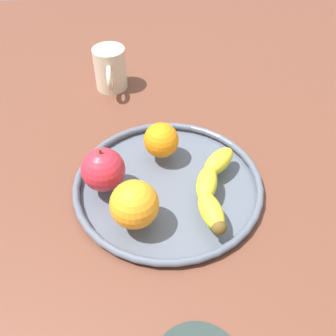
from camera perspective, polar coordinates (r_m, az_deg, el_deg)
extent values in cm
cube|color=brown|center=(68.64, 0.00, -4.01)|extent=(164.67, 164.67, 4.00)
cylinder|color=#515866|center=(66.92, 0.00, -2.72)|extent=(30.50, 30.50, 0.60)
torus|color=#515866|center=(66.26, 0.00, -2.20)|extent=(31.77, 31.77, 1.20)
ellipsoid|color=yellow|center=(67.24, 7.33, 0.96)|extent=(7.57, 7.47, 3.32)
ellipsoid|color=yellow|center=(63.44, 5.61, -2.23)|extent=(7.96, 5.24, 3.32)
ellipsoid|color=yellow|center=(59.83, 6.22, -6.17)|extent=(7.83, 4.69, 3.32)
ellipsoid|color=brown|center=(58.03, 7.38, -8.59)|extent=(2.42, 2.67, 2.32)
sphere|color=#BA2434|center=(63.48, -9.33, -0.22)|extent=(7.10, 7.10, 7.10)
cylinder|color=#593819|center=(60.91, -9.73, 2.26)|extent=(0.44, 0.44, 1.20)
sphere|color=orange|center=(68.58, -0.99, 4.04)|extent=(6.12, 6.12, 6.12)
sphere|color=orange|center=(57.88, -4.87, -5.26)|extent=(7.32, 7.32, 7.32)
cylinder|color=beige|center=(89.05, -8.32, 14.01)|extent=(6.89, 6.89, 9.18)
torus|color=beige|center=(84.85, -8.40, 12.67)|extent=(5.04, 1.00, 5.04)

